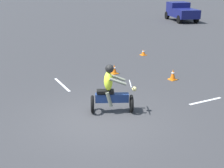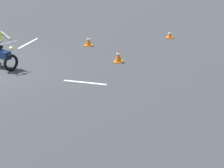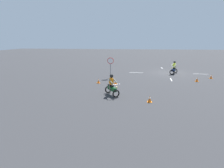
{
  "view_description": "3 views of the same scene",
  "coord_description": "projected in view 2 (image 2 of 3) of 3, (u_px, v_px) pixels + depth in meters",
  "views": [
    {
      "loc": [
        7.79,
        -4.31,
        4.37
      ],
      "look_at": [
        -0.34,
        0.66,
        1.0
      ],
      "focal_mm": 50.0,
      "sensor_mm": 36.0,
      "label": 1
    },
    {
      "loc": [
        13.48,
        7.7,
        4.74
      ],
      "look_at": [
        3.03,
        5.48,
        0.9
      ],
      "focal_mm": 70.0,
      "sensor_mm": 36.0,
      "label": 2
    },
    {
      "loc": [
        4.88,
        23.26,
        4.2
      ],
      "look_at": [
        6.4,
        10.29,
        0.9
      ],
      "focal_mm": 28.0,
      "sensor_mm": 36.0,
      "label": 3
    }
  ],
  "objects": [
    {
      "name": "traffic_cone_mid_center",
      "position": [
        88.0,
        41.0,
        18.48
      ],
      "size": [
        0.32,
        0.32,
        0.42
      ],
      "color": "orange",
      "rests_on": "ground"
    },
    {
      "name": "traffic_cone_far_center",
      "position": [
        170.0,
        35.0,
        19.79
      ],
      "size": [
        0.32,
        0.32,
        0.33
      ],
      "color": "orange",
      "rests_on": "ground"
    },
    {
      "name": "lane_stripe_n",
      "position": [
        85.0,
        82.0,
        14.15
      ],
      "size": [
        0.22,
        1.47,
        0.01
      ],
      "primitive_type": "cube",
      "rotation": [
        0.0,
        0.0,
        3.06
      ],
      "color": "silver",
      "rests_on": "ground"
    },
    {
      "name": "traffic_cone_near_left",
      "position": [
        118.0,
        56.0,
        16.21
      ],
      "size": [
        0.32,
        0.32,
        0.48
      ],
      "color": "orange",
      "rests_on": "ground"
    },
    {
      "name": "lane_stripe_w",
      "position": [
        28.0,
        43.0,
        18.93
      ],
      "size": [
        1.82,
        0.23,
        0.01
      ],
      "primitive_type": "cube",
      "rotation": [
        0.0,
        0.0,
        4.64
      ],
      "color": "silver",
      "rests_on": "ground"
    }
  ]
}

